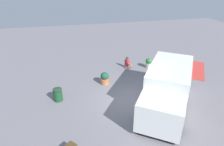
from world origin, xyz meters
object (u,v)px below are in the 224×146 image
at_px(planter_flowering_near, 105,78).
at_px(trash_bin, 58,94).
at_px(person_customer, 127,63).
at_px(planter_flowering_far, 149,63).
at_px(food_truck, 167,89).

xyz_separation_m(planter_flowering_near, trash_bin, (1.34, -3.08, 0.01)).
xyz_separation_m(person_customer, planter_flowering_near, (2.08, -2.24, 0.04)).
bearing_deg(planter_flowering_near, person_customer, 132.92).
bearing_deg(person_customer, planter_flowering_far, 78.01).
xyz_separation_m(person_customer, planter_flowering_far, (0.36, 1.67, 0.05)).
height_order(person_customer, trash_bin, person_customer).
distance_m(food_truck, person_customer, 5.41).
bearing_deg(food_truck, person_customer, -173.12).
bearing_deg(planter_flowering_near, planter_flowering_far, 113.81).
relative_size(person_customer, planter_flowering_far, 1.15).
bearing_deg(planter_flowering_far, trash_bin, -66.32).
xyz_separation_m(planter_flowering_far, trash_bin, (3.06, -6.99, -0.01)).
height_order(person_customer, planter_flowering_near, person_customer).
relative_size(planter_flowering_near, trash_bin, 1.02).
bearing_deg(food_truck, trash_bin, -107.76).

